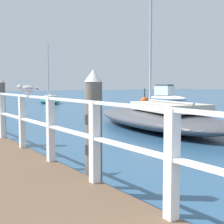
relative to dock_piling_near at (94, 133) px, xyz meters
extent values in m
cube|color=white|center=(-0.38, -2.22, -0.01)|extent=(0.12, 0.12, 1.14)
cube|color=white|center=(-0.38, -0.68, -0.01)|extent=(0.12, 0.12, 1.14)
cube|color=white|center=(-0.38, 0.86, -0.01)|extent=(0.12, 0.12, 1.14)
cube|color=white|center=(-0.38, 2.40, -0.01)|extent=(0.12, 0.12, 1.14)
cube|color=white|center=(-0.38, 3.94, -0.01)|extent=(0.12, 0.12, 1.14)
cylinder|color=#6B6056|center=(0.00, 0.00, -0.11)|extent=(0.28, 0.28, 1.86)
cone|color=white|center=(0.00, 0.00, 0.92)|extent=(0.29, 0.29, 0.20)
cylinder|color=#6B6056|center=(0.00, 5.49, -0.11)|extent=(0.28, 0.28, 1.86)
cone|color=white|center=(0.00, 5.49, 0.92)|extent=(0.29, 0.29, 0.20)
ellipsoid|color=white|center=(-0.38, 1.99, 0.68)|extent=(0.28, 0.13, 0.15)
sphere|color=white|center=(-0.55, 1.98, 0.73)|extent=(0.09, 0.09, 0.09)
cone|color=gold|center=(-0.62, 1.98, 0.73)|extent=(0.05, 0.02, 0.02)
cone|color=#939399|center=(-0.21, 1.99, 0.69)|extent=(0.08, 0.07, 0.07)
ellipsoid|color=#939399|center=(-0.38, 1.99, 0.71)|extent=(0.23, 0.18, 0.04)
cylinder|color=tan|center=(-0.37, 1.96, 0.58)|extent=(0.01, 0.01, 0.05)
cylinder|color=tan|center=(-0.37, 2.01, 0.58)|extent=(0.01, 0.01, 0.05)
ellipsoid|color=white|center=(21.24, 21.40, -0.74)|extent=(2.23, 4.83, 0.60)
cube|color=white|center=(21.18, 21.86, 0.04)|extent=(1.29, 1.98, 0.96)
cube|color=#334756|center=(21.18, 21.86, 0.60)|extent=(1.20, 1.79, 0.16)
ellipsoid|color=#197266|center=(9.55, 24.66, -0.83)|extent=(2.56, 5.40, 0.42)
cylinder|color=#B2B2B7|center=(9.60, 24.92, 1.93)|extent=(0.10, 0.10, 5.10)
cylinder|color=#B2B2B7|center=(9.42, 24.02, -0.27)|extent=(0.43, 1.80, 0.08)
cube|color=beige|center=(9.43, 24.05, -0.47)|extent=(1.23, 2.01, 0.30)
ellipsoid|color=#4C4C51|center=(6.37, 5.94, -0.64)|extent=(4.85, 9.33, 0.79)
cylinder|color=#B2B2B7|center=(6.15, 4.85, 0.10)|extent=(0.69, 3.06, 0.08)
cube|color=beige|center=(6.16, 4.89, -0.10)|extent=(2.37, 3.48, 0.30)
sphere|color=#E54C19|center=(15.07, 17.50, -0.69)|extent=(0.70, 0.70, 0.70)
cylinder|color=#262626|center=(15.07, 17.50, 0.01)|extent=(0.08, 0.08, 0.70)
camera|label=1|loc=(-2.72, -4.69, 0.80)|focal=54.29mm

